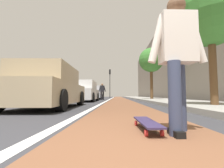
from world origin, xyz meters
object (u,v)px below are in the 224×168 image
parked_car_mid (83,92)px  pedestrian_distant (102,90)px  parked_car_far (94,93)px  street_tree_near (210,13)px  parked_car_near (49,88)px  traffic_light (110,78)px  street_tree_mid (151,60)px  skater_person (177,54)px  skateboard (147,123)px

parked_car_mid → pedestrian_distant: (3.49, -1.06, 0.20)m
parked_car_far → street_tree_near: (-12.43, -5.64, 2.41)m
parked_car_near → street_tree_near: street_tree_near is taller
parked_car_mid → traffic_light: traffic_light is taller
traffic_light → street_tree_mid: (-12.22, -4.27, 0.28)m
pedestrian_distant → parked_car_far: bearing=24.4°
parked_car_mid → street_tree_mid: size_ratio=0.94×
traffic_light → skater_person: bearing=-175.4°
parked_car_near → traffic_light: size_ratio=0.93×
parked_car_far → traffic_light: 9.14m
traffic_light → parked_car_mid: bearing=175.1°
pedestrian_distant → skateboard: bearing=-172.0°
street_tree_near → street_tree_mid: size_ratio=0.91×
skater_person → traffic_light: (24.24, 1.95, 2.34)m
parked_car_far → pedestrian_distant: size_ratio=2.83×
street_tree_mid → parked_car_mid: bearing=114.6°
parked_car_far → pedestrian_distant: bearing=-155.6°
skater_person → parked_car_near: skater_person is taller
parked_car_near → parked_car_mid: bearing=0.4°
parked_car_near → parked_car_far: 11.95m
skateboard → pedestrian_distant: (12.83, 1.80, 0.81)m
street_tree_near → pedestrian_distant: size_ratio=2.69×
parked_car_mid → traffic_light: 15.02m
parked_car_far → pedestrian_distant: 2.85m
parked_car_mid → street_tree_mid: street_tree_mid is taller
parked_car_mid → parked_car_far: size_ratio=0.98×
skateboard → skater_person: skater_person is taller
parked_car_mid → traffic_light: bearing=-4.9°
parked_car_far → street_tree_near: bearing=-155.6°
parked_car_near → traffic_light: 20.81m
street_tree_mid → pedestrian_distant: street_tree_mid is taller
traffic_light → skateboard: bearing=-176.2°
parked_car_mid → parked_car_near: bearing=-179.6°
pedestrian_distant → traffic_light: bearing=-1.0°
parked_car_mid → pedestrian_distant: pedestrian_distant is taller
skateboard → parked_car_mid: (9.35, 2.86, 0.61)m
parked_car_near → pedestrian_distant: (9.36, -1.02, 0.21)m
traffic_light → street_tree_near: size_ratio=1.13×
parked_car_near → traffic_light: traffic_light is taller
parked_car_far → parked_car_near: bearing=-179.2°
traffic_light → street_tree_mid: bearing=-160.7°
skater_person → street_tree_near: street_tree_near is taller
skater_person → parked_car_far: skater_person is taller
parked_car_near → traffic_light: (20.62, -1.21, 2.58)m
street_tree_near → street_tree_mid: bearing=-0.0°
pedestrian_distant → street_tree_near: bearing=-155.6°
skater_person → parked_car_far: bearing=12.0°
skater_person → parked_car_near: (3.63, 3.16, -0.24)m
skateboard → parked_car_far: (15.42, 2.97, 0.62)m
parked_car_near → street_tree_mid: (8.40, -5.48, 2.86)m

